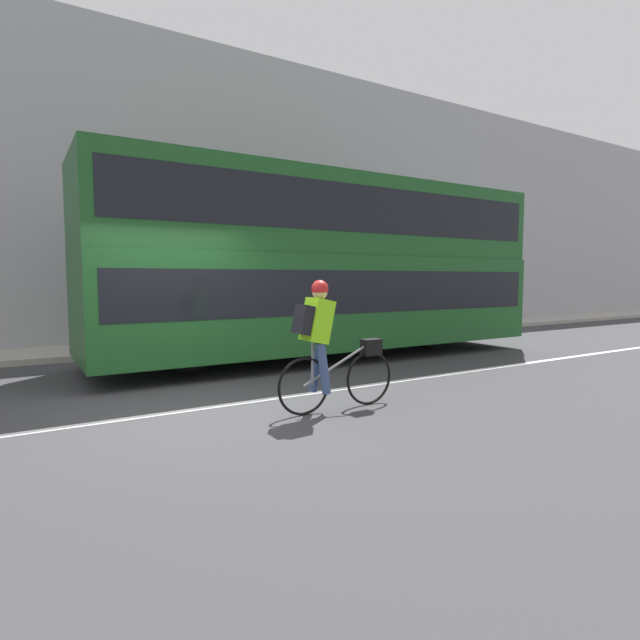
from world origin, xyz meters
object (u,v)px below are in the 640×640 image
Objects in this scene: bus at (326,261)px; cyclist_on_bike at (326,342)px; trash_bin at (148,328)px; street_sign_post at (394,279)px.

bus is 5.55× the size of cyclist_on_bike.
trash_bin is at bearing 134.29° from bus.
bus is at bearing -45.71° from trash_bin.
cyclist_on_bike is 0.62× the size of street_sign_post.
street_sign_post is (6.73, 6.76, 0.77)m from cyclist_on_bike.
street_sign_post is (7.44, -0.01, 1.14)m from trash_bin.
cyclist_on_bike is 9.57m from street_sign_post.
trash_bin is (-3.01, 3.09, -1.54)m from bus.
bus is 4.58m from trash_bin.
trash_bin is at bearing 95.98° from cyclist_on_bike.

